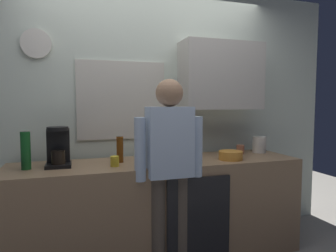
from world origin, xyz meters
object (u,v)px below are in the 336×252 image
(bottle_amber_beer, at_px, (120,149))
(bottle_olive_oil, at_px, (169,143))
(person_at_sink, at_px, (169,160))
(mixing_bowl, at_px, (231,155))
(bottle_green_wine, at_px, (26,151))
(cup_terracotta_mug, at_px, (240,149))
(coffee_maker, at_px, (58,149))
(cup_yellow_cup, at_px, (115,161))
(storage_canister, at_px, (259,145))

(bottle_amber_beer, distance_m, bottle_olive_oil, 0.55)
(person_at_sink, bearing_deg, mixing_bowl, 19.02)
(bottle_green_wine, xyz_separation_m, cup_terracotta_mug, (1.99, 0.11, -0.10))
(bottle_amber_beer, bearing_deg, coffee_maker, -179.18)
(bottle_green_wine, relative_size, mixing_bowl, 1.36)
(bottle_amber_beer, relative_size, mixing_bowl, 1.05)
(coffee_maker, bearing_deg, person_at_sink, -22.00)
(cup_terracotta_mug, bearing_deg, coffee_maker, -177.94)
(bottle_amber_beer, bearing_deg, mixing_bowl, -10.51)
(bottle_amber_beer, xyz_separation_m, mixing_bowl, (1.00, -0.18, -0.08))
(bottle_olive_oil, bearing_deg, cup_yellow_cup, -150.25)
(coffee_maker, xyz_separation_m, bottle_amber_beer, (0.51, 0.01, -0.03))
(bottle_olive_oil, bearing_deg, coffee_maker, -169.65)
(bottle_amber_beer, height_order, cup_yellow_cup, bottle_amber_beer)
(bottle_green_wine, distance_m, cup_yellow_cup, 0.70)
(bottle_green_wine, height_order, storage_canister, bottle_green_wine)
(storage_canister, relative_size, person_at_sink, 0.11)
(bottle_green_wine, relative_size, storage_canister, 1.76)
(bottle_amber_beer, bearing_deg, person_at_sink, -45.59)
(bottle_olive_oil, xyz_separation_m, cup_terracotta_mug, (0.73, -0.12, -0.08))
(cup_yellow_cup, relative_size, mixing_bowl, 0.39)
(storage_canister, bearing_deg, cup_terracotta_mug, -176.51)
(coffee_maker, relative_size, person_at_sink, 0.21)
(person_at_sink, bearing_deg, cup_yellow_cup, 158.80)
(mixing_bowl, distance_m, storage_canister, 0.55)
(bottle_amber_beer, height_order, bottle_green_wine, bottle_green_wine)
(coffee_maker, xyz_separation_m, storage_canister, (1.99, 0.08, -0.06))
(mixing_bowl, bearing_deg, bottle_amber_beer, 169.49)
(cup_terracotta_mug, xyz_separation_m, mixing_bowl, (-0.25, -0.24, -0.01))
(bottle_amber_beer, height_order, person_at_sink, person_at_sink)
(bottle_amber_beer, xyz_separation_m, cup_yellow_cup, (-0.07, -0.15, -0.07))
(bottle_olive_oil, height_order, bottle_green_wine, bottle_green_wine)
(bottle_olive_oil, relative_size, person_at_sink, 0.16)
(bottle_olive_oil, distance_m, mixing_bowl, 0.61)
(bottle_olive_oil, bearing_deg, bottle_amber_beer, -160.81)
(bottle_green_wine, xyz_separation_m, cup_yellow_cup, (0.68, -0.09, -0.11))
(bottle_amber_beer, distance_m, cup_yellow_cup, 0.18)
(bottle_olive_oil, xyz_separation_m, person_at_sink, (-0.17, -0.53, -0.06))
(coffee_maker, distance_m, cup_yellow_cup, 0.48)
(person_at_sink, bearing_deg, cup_terracotta_mug, 28.97)
(coffee_maker, bearing_deg, mixing_bowl, -6.72)
(cup_terracotta_mug, bearing_deg, bottle_green_wine, -176.71)
(cup_terracotta_mug, xyz_separation_m, storage_canister, (0.24, 0.01, 0.04))
(cup_terracotta_mug, distance_m, storage_canister, 0.24)
(coffee_maker, relative_size, cup_terracotta_mug, 3.59)
(bottle_amber_beer, xyz_separation_m, bottle_olive_oil, (0.52, 0.18, 0.01))
(bottle_green_wine, distance_m, mixing_bowl, 1.75)
(coffee_maker, bearing_deg, bottle_olive_oil, 10.35)
(bottle_green_wine, xyz_separation_m, mixing_bowl, (1.74, -0.13, -0.11))
(bottle_green_wine, height_order, cup_terracotta_mug, bottle_green_wine)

